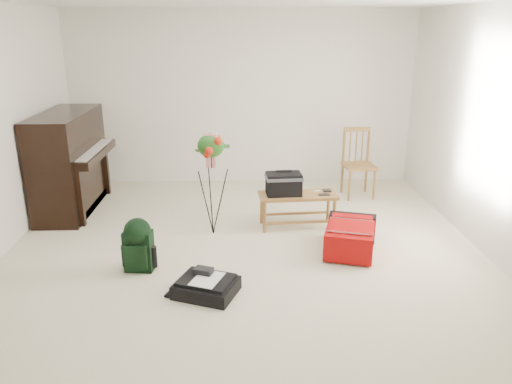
{
  "coord_description": "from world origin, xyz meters",
  "views": [
    {
      "loc": [
        -0.03,
        -4.58,
        2.27
      ],
      "look_at": [
        0.13,
        0.35,
        0.62
      ],
      "focal_mm": 35.0,
      "sensor_mm": 36.0,
      "label": 1
    }
  ],
  "objects_px": {
    "flower_stand": "(212,185)",
    "green_backpack": "(138,242)",
    "dining_chair": "(358,164)",
    "bench": "(288,187)",
    "black_duffel": "(206,286)",
    "piano": "(70,164)",
    "red_suitcase": "(349,235)"
  },
  "relations": [
    {
      "from": "bench",
      "to": "green_backpack",
      "type": "height_order",
      "value": "bench"
    },
    {
      "from": "red_suitcase",
      "to": "green_backpack",
      "type": "relative_size",
      "value": 1.57
    },
    {
      "from": "bench",
      "to": "dining_chair",
      "type": "height_order",
      "value": "dining_chair"
    },
    {
      "from": "piano",
      "to": "black_duffel",
      "type": "height_order",
      "value": "piano"
    },
    {
      "from": "bench",
      "to": "flower_stand",
      "type": "xyz_separation_m",
      "value": [
        -0.87,
        -0.17,
        0.09
      ]
    },
    {
      "from": "red_suitcase",
      "to": "dining_chair",
      "type": "bearing_deg",
      "value": 90.71
    },
    {
      "from": "green_backpack",
      "to": "flower_stand",
      "type": "bearing_deg",
      "value": 59.73
    },
    {
      "from": "red_suitcase",
      "to": "black_duffel",
      "type": "relative_size",
      "value": 1.34
    },
    {
      "from": "bench",
      "to": "dining_chair",
      "type": "xyz_separation_m",
      "value": [
        1.08,
        1.11,
        -0.03
      ]
    },
    {
      "from": "dining_chair",
      "to": "bench",
      "type": "bearing_deg",
      "value": -139.05
    },
    {
      "from": "flower_stand",
      "to": "green_backpack",
      "type": "bearing_deg",
      "value": -110.95
    },
    {
      "from": "red_suitcase",
      "to": "green_backpack",
      "type": "xyz_separation_m",
      "value": [
        -2.13,
        -0.41,
        0.13
      ]
    },
    {
      "from": "piano",
      "to": "green_backpack",
      "type": "bearing_deg",
      "value": -56.56
    },
    {
      "from": "piano",
      "to": "dining_chair",
      "type": "xyz_separation_m",
      "value": [
        3.78,
        0.4,
        -0.14
      ]
    },
    {
      "from": "dining_chair",
      "to": "piano",
      "type": "bearing_deg",
      "value": -178.81
    },
    {
      "from": "bench",
      "to": "red_suitcase",
      "type": "bearing_deg",
      "value": -51.9
    },
    {
      "from": "bench",
      "to": "flower_stand",
      "type": "relative_size",
      "value": 0.78
    },
    {
      "from": "dining_chair",
      "to": "green_backpack",
      "type": "xyz_separation_m",
      "value": [
        -2.61,
        -2.17,
        -0.16
      ]
    },
    {
      "from": "black_duffel",
      "to": "flower_stand",
      "type": "distance_m",
      "value": 1.46
    },
    {
      "from": "piano",
      "to": "black_duffel",
      "type": "relative_size",
      "value": 2.4
    },
    {
      "from": "bench",
      "to": "flower_stand",
      "type": "bearing_deg",
      "value": -172.8
    },
    {
      "from": "flower_stand",
      "to": "black_duffel",
      "type": "bearing_deg",
      "value": -73.72
    },
    {
      "from": "red_suitcase",
      "to": "piano",
      "type": "bearing_deg",
      "value": 173.68
    },
    {
      "from": "piano",
      "to": "bench",
      "type": "relative_size",
      "value": 1.62
    },
    {
      "from": "flower_stand",
      "to": "dining_chair",
      "type": "bearing_deg",
      "value": 49.4
    },
    {
      "from": "piano",
      "to": "red_suitcase",
      "type": "bearing_deg",
      "value": -22.39
    },
    {
      "from": "black_duffel",
      "to": "green_backpack",
      "type": "bearing_deg",
      "value": 165.58
    },
    {
      "from": "piano",
      "to": "flower_stand",
      "type": "height_order",
      "value": "piano"
    },
    {
      "from": "piano",
      "to": "dining_chair",
      "type": "height_order",
      "value": "piano"
    },
    {
      "from": "bench",
      "to": "black_duffel",
      "type": "height_order",
      "value": "bench"
    },
    {
      "from": "piano",
      "to": "dining_chair",
      "type": "relative_size",
      "value": 1.6
    },
    {
      "from": "dining_chair",
      "to": "green_backpack",
      "type": "bearing_deg",
      "value": -145.16
    }
  ]
}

